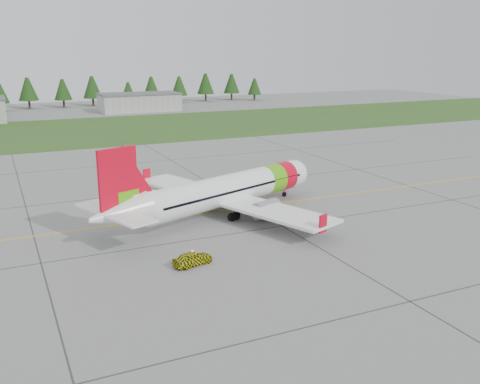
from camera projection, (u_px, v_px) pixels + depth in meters
name	position (u px, v px, depth m)	size (l,w,h in m)	color
ground	(197.00, 239.00, 54.43)	(320.00, 320.00, 0.00)	gray
aircraft	(224.00, 191.00, 62.17)	(30.74, 29.22, 9.70)	white
follow_me_car	(192.00, 246.00, 47.47)	(1.50, 1.27, 3.72)	#EBEB0D
grass_strip	(75.00, 131.00, 126.25)	(320.00, 50.00, 0.03)	#30561E
taxi_guideline	(172.00, 218.00, 61.44)	(120.00, 0.25, 0.02)	gold
hangar_east	(139.00, 103.00, 167.31)	(24.00, 12.00, 5.20)	#A8A8A3
treeline	(48.00, 93.00, 174.02)	(160.00, 8.00, 10.00)	#1C3F14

